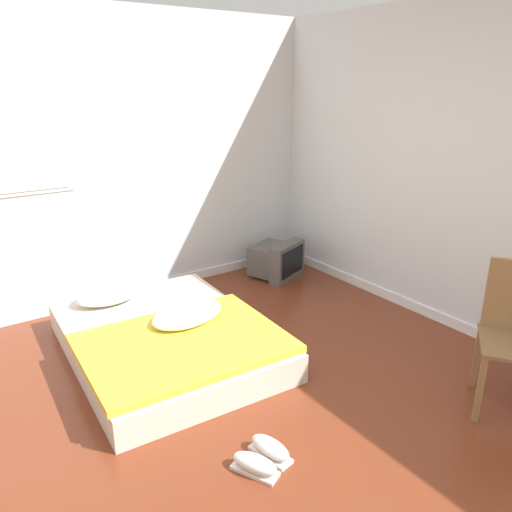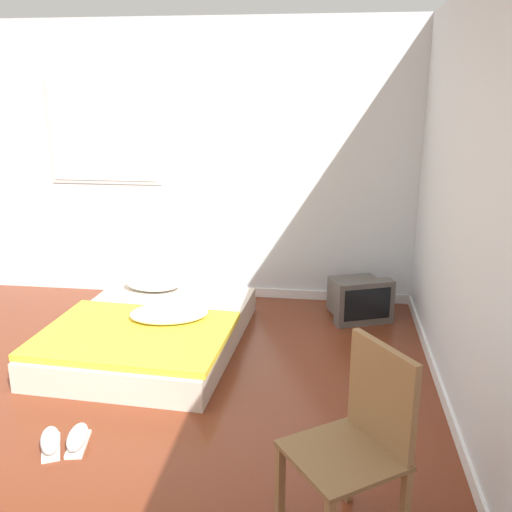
% 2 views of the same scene
% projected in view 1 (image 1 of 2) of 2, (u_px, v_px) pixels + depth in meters
% --- Properties ---
extents(ground_plane, '(20.00, 20.00, 0.00)m').
position_uv_depth(ground_plane, '(262.00, 500.00, 2.49)').
color(ground_plane, maroon).
extents(wall_back, '(7.23, 0.08, 2.60)m').
position_uv_depth(wall_back, '(68.00, 167.00, 4.24)').
color(wall_back, silver).
rests_on(wall_back, ground_plane).
extents(mattress_bed, '(1.46, 1.87, 0.36)m').
position_uv_depth(mattress_bed, '(166.00, 337.00, 3.79)').
color(mattress_bed, beige).
rests_on(mattress_bed, ground_plane).
extents(crt_tv, '(0.59, 0.57, 0.39)m').
position_uv_depth(crt_tv, '(277.00, 260.00, 5.29)').
color(crt_tv, '#56514C').
rests_on(crt_tv, ground_plane).
extents(sneaker_pair, '(0.33, 0.33, 0.10)m').
position_uv_depth(sneaker_pair, '(263.00, 456.00, 2.71)').
color(sneaker_pair, silver).
rests_on(sneaker_pair, ground_plane).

